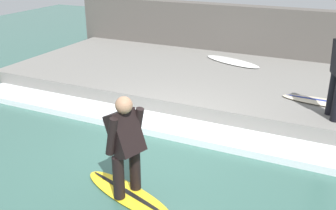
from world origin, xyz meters
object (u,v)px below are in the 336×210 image
at_px(surfboard_waiting_near, 328,103).
at_px(surfboard_spare, 232,61).
at_px(surfboard_riding, 128,194).
at_px(surfer_riding, 126,142).

relative_size(surfboard_waiting_near, surfboard_spare, 1.01).
height_order(surfboard_riding, surfboard_spare, surfboard_spare).
distance_m(surfer_riding, surfboard_waiting_near, 4.63).
distance_m(surfboard_waiting_near, surfboard_spare, 3.40).
height_order(surfer_riding, surfboard_spare, surfer_riding).
height_order(surfer_riding, surfboard_waiting_near, surfer_riding).
xyz_separation_m(surfer_riding, surfboard_waiting_near, (3.95, -2.38, -0.43)).
xyz_separation_m(surfboard_riding, surfer_riding, (0.00, 0.00, 0.86)).
bearing_deg(surfboard_waiting_near, surfboard_spare, 51.25).
xyz_separation_m(surfer_riding, surfboard_spare, (6.08, 0.27, -0.44)).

